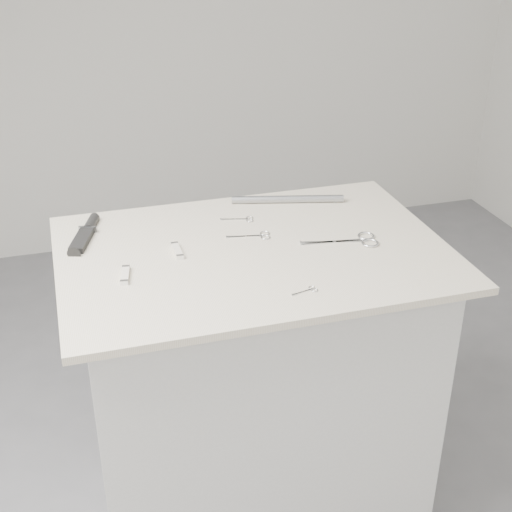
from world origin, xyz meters
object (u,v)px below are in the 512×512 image
object	(u,v)px
plinth	(254,394)
sheathed_knife	(86,232)
embroidery_scissors_a	(257,236)
embroidery_scissors_b	(242,219)
tiny_scissors	(308,291)
metal_rail	(288,199)
pocket_knife_a	(125,275)
pocket_knife_b	(177,251)
large_shears	(356,240)

from	to	relation	value
plinth	sheathed_knife	distance (m)	0.66
embroidery_scissors_a	embroidery_scissors_b	bearing A→B (deg)	105.18
sheathed_knife	plinth	bearing A→B (deg)	-98.65
tiny_scissors	metal_rail	distance (m)	0.52
plinth	tiny_scissors	world-z (taller)	tiny_scissors
embroidery_scissors_a	metal_rail	distance (m)	0.25
plinth	pocket_knife_a	world-z (taller)	pocket_knife_a
sheathed_knife	pocket_knife_a	size ratio (longest dim) A/B	2.48
plinth	pocket_knife_b	size ratio (longest dim) A/B	10.78
large_shears	pocket_knife_a	distance (m)	0.61
plinth	sheathed_knife	size ratio (longest dim) A/B	4.34
embroidery_scissors_b	pocket_knife_a	size ratio (longest dim) A/B	1.12
embroidery_scissors_a	sheathed_knife	world-z (taller)	sheathed_knife
large_shears	sheathed_knife	size ratio (longest dim) A/B	0.99
sheathed_knife	pocket_knife_a	bearing A→B (deg)	-146.25
sheathed_knife	embroidery_scissors_a	bearing A→B (deg)	-88.98
plinth	large_shears	distance (m)	0.55
plinth	tiny_scissors	xyz separation A→B (m)	(0.06, -0.24, 0.47)
plinth	pocket_knife_b	distance (m)	0.51
tiny_scissors	plinth	bearing A→B (deg)	91.20
plinth	embroidery_scissors_b	xyz separation A→B (m)	(0.02, 0.18, 0.47)
embroidery_scissors_b	tiny_scissors	world-z (taller)	same
large_shears	embroidery_scissors_b	xyz separation A→B (m)	(-0.25, 0.22, -0.00)
plinth	metal_rail	distance (m)	0.58
tiny_scissors	sheathed_knife	size ratio (longest dim) A/B	0.32
tiny_scissors	pocket_knife_b	size ratio (longest dim) A/B	0.81
embroidery_scissors_b	tiny_scissors	xyz separation A→B (m)	(0.04, -0.42, -0.00)
tiny_scissors	pocket_knife_b	xyz separation A→B (m)	(-0.25, 0.28, 0.00)
sheathed_knife	pocket_knife_b	world-z (taller)	sheathed_knife
embroidery_scissors_a	sheathed_knife	xyz separation A→B (m)	(-0.44, 0.14, 0.01)
pocket_knife_a	metal_rail	distance (m)	0.61
sheathed_knife	large_shears	bearing A→B (deg)	-90.89
large_shears	sheathed_knife	world-z (taller)	sheathed_knife
large_shears	sheathed_knife	xyz separation A→B (m)	(-0.68, 0.24, 0.00)
embroidery_scissors_a	large_shears	bearing A→B (deg)	-11.68
large_shears	metal_rail	xyz separation A→B (m)	(-0.09, 0.29, 0.01)
plinth	embroidery_scissors_a	bearing A→B (deg)	67.51
plinth	pocket_knife_b	bearing A→B (deg)	168.75
embroidery_scissors_a	pocket_knife_b	world-z (taller)	pocket_knife_b
embroidery_scissors_a	pocket_knife_b	distance (m)	0.22
plinth	large_shears	xyz separation A→B (m)	(0.27, -0.03, 0.47)
pocket_knife_a	embroidery_scissors_b	bearing A→B (deg)	-46.03
embroidery_scissors_b	pocket_knife_a	xyz separation A→B (m)	(-0.36, -0.24, 0.00)
embroidery_scissors_b	pocket_knife_b	world-z (taller)	pocket_knife_b
embroidery_scissors_b	tiny_scissors	bearing A→B (deg)	-69.86
pocket_knife_b	large_shears	bearing A→B (deg)	-98.84
plinth	embroidery_scissors_b	distance (m)	0.51
plinth	metal_rail	world-z (taller)	metal_rail
tiny_scissors	sheathed_knife	world-z (taller)	sheathed_knife
large_shears	pocket_knife_b	xyz separation A→B (m)	(-0.47, 0.07, 0.00)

